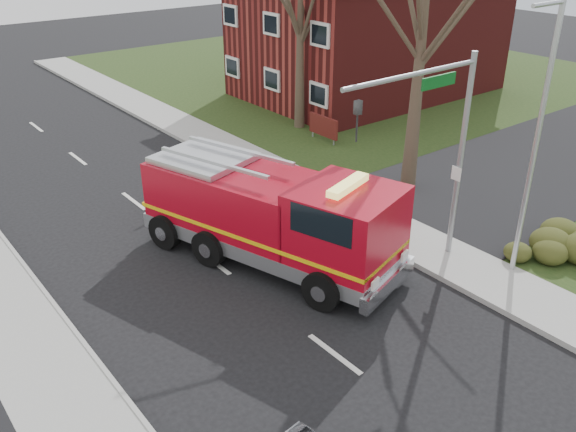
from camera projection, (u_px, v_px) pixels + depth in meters
ground at (335, 354)px, 15.97m from camera, size 120.00×120.00×0.00m
sidewalk_right at (479, 274)px, 19.36m from camera, size 2.40×80.00×0.15m
brick_building at (370, 34)px, 37.50m from camera, size 15.40×10.40×7.25m
health_center_sign at (323, 126)px, 30.17m from camera, size 0.12×2.00×1.40m
hedge_corner at (559, 246)px, 19.98m from camera, size 2.80×2.00×0.90m
bare_tree_near at (425, 4)px, 22.13m from camera, size 6.00×6.00×12.00m
bare_tree_far at (300, 2)px, 29.70m from camera, size 5.25×5.25×10.50m
traffic_signal_mast at (438, 129)px, 17.80m from camera, size 5.29×0.18×6.80m
streetlight_pole at (536, 138)px, 17.53m from camera, size 1.48×0.16×8.40m
fire_engine at (272, 217)px, 19.63m from camera, size 5.36×9.14×3.49m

